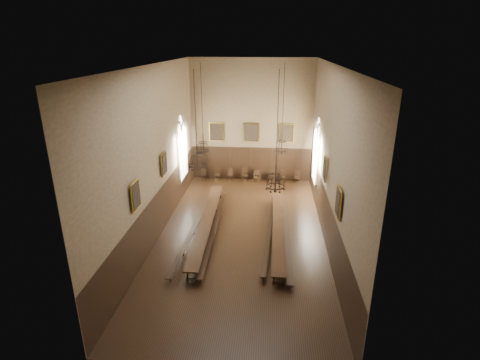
# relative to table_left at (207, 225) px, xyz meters

# --- Properties ---
(floor) EXTENTS (9.00, 18.00, 0.02)m
(floor) POSITION_rel_table_left_xyz_m (1.93, -0.23, -0.41)
(floor) COLOR black
(floor) RESTS_ON ground
(ceiling) EXTENTS (9.00, 18.00, 0.02)m
(ceiling) POSITION_rel_table_left_xyz_m (1.93, -0.23, 8.61)
(ceiling) COLOR black
(ceiling) RESTS_ON ground
(wall_back) EXTENTS (9.00, 0.02, 9.00)m
(wall_back) POSITION_rel_table_left_xyz_m (1.93, 8.78, 4.10)
(wall_back) COLOR #7E684E
(wall_back) RESTS_ON ground
(wall_front) EXTENTS (9.00, 0.02, 9.00)m
(wall_front) POSITION_rel_table_left_xyz_m (1.93, -9.24, 4.10)
(wall_front) COLOR #7E684E
(wall_front) RESTS_ON ground
(wall_left) EXTENTS (0.02, 18.00, 9.00)m
(wall_left) POSITION_rel_table_left_xyz_m (-2.58, -0.23, 4.10)
(wall_left) COLOR #7E684E
(wall_left) RESTS_ON ground
(wall_right) EXTENTS (0.02, 18.00, 9.00)m
(wall_right) POSITION_rel_table_left_xyz_m (6.44, -0.23, 4.10)
(wall_right) COLOR #7E684E
(wall_right) RESTS_ON ground
(wainscot_panelling) EXTENTS (9.00, 18.00, 2.50)m
(wainscot_panelling) POSITION_rel_table_left_xyz_m (1.93, -0.23, 0.85)
(wainscot_panelling) COLOR black
(wainscot_panelling) RESTS_ON floor
(table_left) EXTENTS (0.97, 10.17, 0.79)m
(table_left) POSITION_rel_table_left_xyz_m (0.00, 0.00, 0.00)
(table_left) COLOR black
(table_left) RESTS_ON floor
(table_right) EXTENTS (0.69, 9.05, 0.71)m
(table_right) POSITION_rel_table_left_xyz_m (3.94, -0.46, -0.04)
(table_right) COLOR black
(table_right) RESTS_ON floor
(bench_left_outer) EXTENTS (0.65, 9.50, 0.43)m
(bench_left_outer) POSITION_rel_table_left_xyz_m (-0.69, -0.37, -0.12)
(bench_left_outer) COLOR black
(bench_left_outer) RESTS_ON floor
(bench_left_inner) EXTENTS (0.40, 9.63, 0.43)m
(bench_left_inner) POSITION_rel_table_left_xyz_m (0.43, -0.25, -0.12)
(bench_left_inner) COLOR black
(bench_left_inner) RESTS_ON floor
(bench_right_inner) EXTENTS (0.77, 9.01, 0.41)m
(bench_right_inner) POSITION_rel_table_left_xyz_m (3.46, -0.13, -0.14)
(bench_right_inner) COLOR black
(bench_right_inner) RESTS_ON floor
(bench_right_outer) EXTENTS (0.33, 10.02, 0.45)m
(bench_right_outer) POSITION_rel_table_left_xyz_m (4.41, -0.16, -0.11)
(bench_right_outer) COLOR black
(bench_right_outer) RESTS_ON floor
(chair_0) EXTENTS (0.44, 0.44, 0.87)m
(chair_0) POSITION_rel_table_left_xyz_m (-1.65, 8.25, -0.13)
(chair_0) COLOR black
(chair_0) RESTS_ON floor
(chair_1) EXTENTS (0.44, 0.44, 0.95)m
(chair_1) POSITION_rel_table_left_xyz_m (-0.63, 8.25, -0.11)
(chair_1) COLOR black
(chair_1) RESTS_ON floor
(chair_2) EXTENTS (0.49, 0.49, 0.94)m
(chair_2) POSITION_rel_table_left_xyz_m (0.37, 8.34, -0.11)
(chair_2) COLOR black
(chair_2) RESTS_ON floor
(chair_3) EXTENTS (0.46, 0.46, 0.97)m
(chair_3) POSITION_rel_table_left_xyz_m (1.48, 8.35, -0.10)
(chair_3) COLOR black
(chair_3) RESTS_ON floor
(chair_4) EXTENTS (0.46, 0.46, 0.88)m
(chair_4) POSITION_rel_table_left_xyz_m (2.39, 8.27, -0.13)
(chair_4) COLOR black
(chair_4) RESTS_ON floor
(chair_5) EXTENTS (0.42, 0.42, 0.95)m
(chair_5) POSITION_rel_table_left_xyz_m (3.51, 8.28, -0.11)
(chair_5) COLOR black
(chair_5) RESTS_ON floor
(chair_6) EXTENTS (0.49, 0.49, 0.87)m
(chair_6) POSITION_rel_table_left_xyz_m (4.33, 8.35, -0.13)
(chair_6) COLOR black
(chair_6) RESTS_ON floor
(chair_7) EXTENTS (0.43, 0.43, 0.88)m
(chair_7) POSITION_rel_table_left_xyz_m (5.44, 8.28, -0.13)
(chair_7) COLOR black
(chair_7) RESTS_ON floor
(chandelier_back_left) EXTENTS (0.77, 0.77, 4.96)m
(chandelier_back_left) POSITION_rel_table_left_xyz_m (-0.41, 1.85, 4.15)
(chandelier_back_left) COLOR black
(chandelier_back_left) RESTS_ON ceiling
(chandelier_back_right) EXTENTS (0.77, 0.77, 4.85)m
(chandelier_back_right) POSITION_rel_table_left_xyz_m (4.01, 2.04, 4.25)
(chandelier_back_right) COLOR black
(chandelier_back_right) RESTS_ON ceiling
(chandelier_front_left) EXTENTS (0.78, 0.78, 4.29)m
(chandelier_front_left) POSITION_rel_table_left_xyz_m (0.16, -2.77, 4.76)
(chandelier_front_left) COLOR black
(chandelier_front_left) RESTS_ON ceiling
(chandelier_front_right) EXTENTS (0.84, 0.84, 5.28)m
(chandelier_front_right) POSITION_rel_table_left_xyz_m (3.66, -2.57, 3.83)
(chandelier_front_right) COLOR black
(chandelier_front_right) RESTS_ON ceiling
(portrait_back_0) EXTENTS (1.10, 0.12, 1.40)m
(portrait_back_0) POSITION_rel_table_left_xyz_m (-0.67, 8.65, 3.30)
(portrait_back_0) COLOR gold
(portrait_back_0) RESTS_ON wall_back
(portrait_back_1) EXTENTS (1.10, 0.12, 1.40)m
(portrait_back_1) POSITION_rel_table_left_xyz_m (1.93, 8.65, 3.30)
(portrait_back_1) COLOR gold
(portrait_back_1) RESTS_ON wall_back
(portrait_back_2) EXTENTS (1.10, 0.12, 1.40)m
(portrait_back_2) POSITION_rel_table_left_xyz_m (4.53, 8.65, 3.30)
(portrait_back_2) COLOR gold
(portrait_back_2) RESTS_ON wall_back
(portrait_left_0) EXTENTS (0.12, 1.00, 1.30)m
(portrait_left_0) POSITION_rel_table_left_xyz_m (-2.45, 0.77, 3.30)
(portrait_left_0) COLOR gold
(portrait_left_0) RESTS_ON wall_left
(portrait_left_1) EXTENTS (0.12, 1.00, 1.30)m
(portrait_left_1) POSITION_rel_table_left_xyz_m (-2.45, -3.73, 3.30)
(portrait_left_1) COLOR gold
(portrait_left_1) RESTS_ON wall_left
(portrait_right_0) EXTENTS (0.12, 1.00, 1.30)m
(portrait_right_0) POSITION_rel_table_left_xyz_m (6.31, 0.77, 3.30)
(portrait_right_0) COLOR gold
(portrait_right_0) RESTS_ON wall_right
(portrait_right_1) EXTENTS (0.12, 1.00, 1.30)m
(portrait_right_1) POSITION_rel_table_left_xyz_m (6.31, -3.73, 3.30)
(portrait_right_1) COLOR gold
(portrait_right_1) RESTS_ON wall_right
(window_right) EXTENTS (0.20, 2.20, 4.60)m
(window_right) POSITION_rel_table_left_xyz_m (6.36, 5.27, 3.00)
(window_right) COLOR white
(window_right) RESTS_ON wall_right
(window_left) EXTENTS (0.20, 2.20, 4.60)m
(window_left) POSITION_rel_table_left_xyz_m (-2.50, 5.27, 3.00)
(window_left) COLOR white
(window_left) RESTS_ON wall_left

